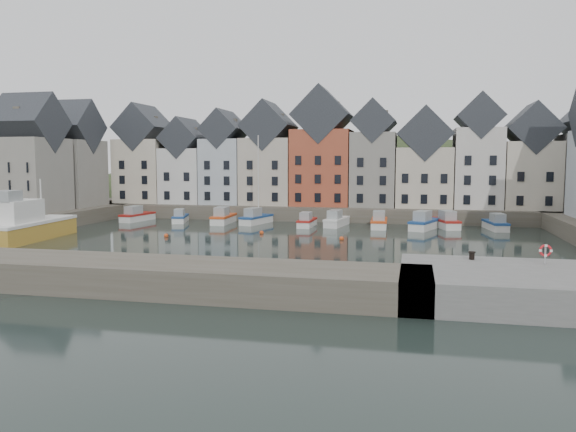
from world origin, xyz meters
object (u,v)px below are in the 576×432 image
(boat_a, at_px, (137,216))
(mooring_bollard, at_px, (472,255))
(boat_d, at_px, (256,218))
(life_ring_post, at_px, (545,251))
(large_vessel, at_px, (27,226))

(boat_a, xyz_separation_m, mooring_bollard, (43.19, -34.37, 1.58))
(mooring_bollard, bearing_deg, boat_a, 141.49)
(boat_d, height_order, life_ring_post, boat_d)
(life_ring_post, bearing_deg, boat_d, 130.19)
(boat_d, xyz_separation_m, life_ring_post, (29.85, -35.34, 2.05))
(boat_a, distance_m, large_vessel, 21.12)
(boat_d, relative_size, mooring_bollard, 22.25)
(boat_a, distance_m, life_ring_post, 59.24)
(boat_d, relative_size, life_ring_post, 9.59)
(life_ring_post, bearing_deg, large_vessel, 164.21)
(large_vessel, relative_size, mooring_bollard, 24.50)
(mooring_bollard, bearing_deg, boat_d, 126.18)
(boat_a, height_order, large_vessel, large_vessel)
(boat_a, bearing_deg, boat_d, 8.62)
(large_vessel, xyz_separation_m, life_ring_post, (49.72, -14.06, 1.22))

